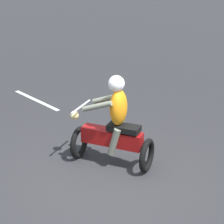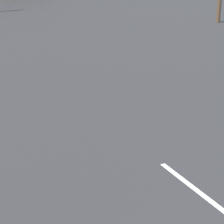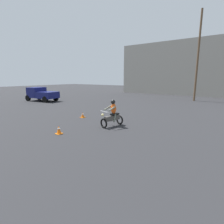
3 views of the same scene
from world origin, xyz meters
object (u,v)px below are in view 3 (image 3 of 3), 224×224
at_px(motorcycle_rider_background, 112,115).
at_px(traffic_cone_near_right, 83,115).
at_px(traffic_cone_near_left, 59,130).
at_px(utility_pole_far, 198,57).
at_px(pickup_truck, 42,94).

bearing_deg(motorcycle_rider_background, traffic_cone_near_right, 2.42).
bearing_deg(motorcycle_rider_background, traffic_cone_near_left, 76.95).
bearing_deg(traffic_cone_near_left, motorcycle_rider_background, 64.16).
xyz_separation_m(traffic_cone_near_right, utility_pole_far, (4.70, 15.30, 5.29)).
distance_m(traffic_cone_near_right, utility_pole_far, 16.86).
bearing_deg(traffic_cone_near_right, traffic_cone_near_left, -63.00).
relative_size(motorcycle_rider_background, traffic_cone_near_right, 4.21).
bearing_deg(traffic_cone_near_left, utility_pole_far, 81.23).
xyz_separation_m(pickup_truck, traffic_cone_near_left, (12.85, -7.12, -0.71)).
xyz_separation_m(pickup_truck, utility_pole_far, (15.76, 11.71, 4.55)).
xyz_separation_m(traffic_cone_near_left, utility_pole_far, (2.90, 18.82, 5.26)).
height_order(motorcycle_rider_background, traffic_cone_near_right, motorcycle_rider_background).
xyz_separation_m(motorcycle_rider_background, pickup_truck, (-14.27, 4.19, 0.20)).
bearing_deg(traffic_cone_near_left, traffic_cone_near_right, 117.00).
height_order(motorcycle_rider_background, pickup_truck, pickup_truck).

